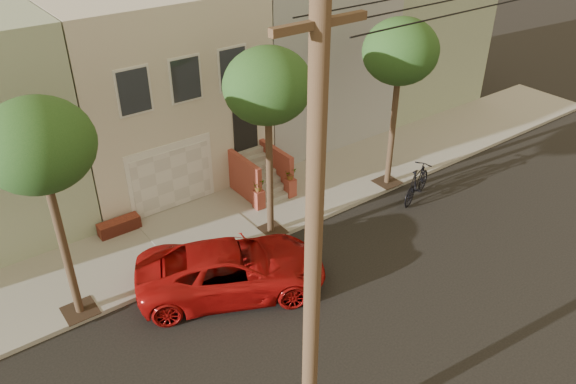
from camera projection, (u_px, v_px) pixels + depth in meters
ground at (321, 311)px, 15.98m from camera, size 90.00×90.00×0.00m
sidewalk at (223, 223)px, 19.62m from camera, size 40.00×3.70×0.15m
house_row at (140, 78)px, 21.78m from camera, size 33.10×11.70×7.00m
tree_left at (38, 147)px, 13.14m from camera, size 2.70×2.57×6.30m
tree_mid at (268, 87)px, 16.44m from camera, size 2.70×2.57×6.30m
tree_right at (401, 53)px, 19.24m from camera, size 2.70×2.57×6.30m
pickup_truck at (232, 269)px, 16.39m from camera, size 6.01×4.57×1.52m
motorcycle at (417, 183)px, 20.79m from camera, size 2.31×1.41×1.35m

